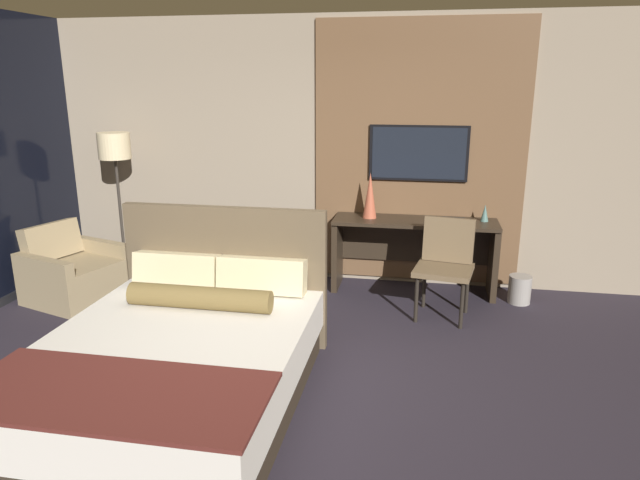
{
  "coord_description": "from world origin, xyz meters",
  "views": [
    {
      "loc": [
        1.06,
        -3.45,
        2.14
      ],
      "look_at": [
        0.23,
        1.04,
        0.86
      ],
      "focal_mm": 32.0,
      "sensor_mm": 36.0,
      "label": 1
    }
  ],
  "objects_px": {
    "tv": "(419,153)",
    "vase_short": "(485,213)",
    "bed": "(178,360)",
    "desk": "(414,243)",
    "book": "(453,220)",
    "waste_bin": "(520,289)",
    "vase_tall": "(370,195)",
    "desk_chair": "(446,259)",
    "armchair_by_window": "(74,275)",
    "floor_lamp": "(115,157)"
  },
  "relations": [
    {
      "from": "bed",
      "to": "floor_lamp",
      "type": "height_order",
      "value": "floor_lamp"
    },
    {
      "from": "vase_tall",
      "to": "waste_bin",
      "type": "relative_size",
      "value": 1.69
    },
    {
      "from": "waste_bin",
      "to": "book",
      "type": "bearing_deg",
      "value": 166.64
    },
    {
      "from": "desk",
      "to": "tv",
      "type": "height_order",
      "value": "tv"
    },
    {
      "from": "tv",
      "to": "desk_chair",
      "type": "bearing_deg",
      "value": -69.24
    },
    {
      "from": "desk",
      "to": "waste_bin",
      "type": "height_order",
      "value": "desk"
    },
    {
      "from": "vase_short",
      "to": "waste_bin",
      "type": "bearing_deg",
      "value": -31.47
    },
    {
      "from": "tv",
      "to": "waste_bin",
      "type": "relative_size",
      "value": 3.61
    },
    {
      "from": "bed",
      "to": "armchair_by_window",
      "type": "xyz_separation_m",
      "value": [
        -1.84,
        1.62,
        -0.05
      ]
    },
    {
      "from": "tv",
      "to": "waste_bin",
      "type": "bearing_deg",
      "value": -19.74
    },
    {
      "from": "desk",
      "to": "book",
      "type": "bearing_deg",
      "value": -3.31
    },
    {
      "from": "waste_bin",
      "to": "desk_chair",
      "type": "bearing_deg",
      "value": -150.84
    },
    {
      "from": "vase_short",
      "to": "book",
      "type": "distance_m",
      "value": 0.32
    },
    {
      "from": "bed",
      "to": "tv",
      "type": "distance_m",
      "value": 3.29
    },
    {
      "from": "book",
      "to": "waste_bin",
      "type": "bearing_deg",
      "value": -13.36
    },
    {
      "from": "armchair_by_window",
      "to": "floor_lamp",
      "type": "relative_size",
      "value": 0.62
    },
    {
      "from": "desk",
      "to": "floor_lamp",
      "type": "bearing_deg",
      "value": -177.49
    },
    {
      "from": "floor_lamp",
      "to": "book",
      "type": "xyz_separation_m",
      "value": [
        3.59,
        0.12,
        -0.56
      ]
    },
    {
      "from": "bed",
      "to": "book",
      "type": "bearing_deg",
      "value": 52.5
    },
    {
      "from": "bed",
      "to": "vase_tall",
      "type": "height_order",
      "value": "vase_tall"
    },
    {
      "from": "desk",
      "to": "floor_lamp",
      "type": "relative_size",
      "value": 1.03
    },
    {
      "from": "desk",
      "to": "vase_tall",
      "type": "distance_m",
      "value": 0.68
    },
    {
      "from": "desk_chair",
      "to": "armchair_by_window",
      "type": "relative_size",
      "value": 0.91
    },
    {
      "from": "armchair_by_window",
      "to": "vase_short",
      "type": "xyz_separation_m",
      "value": [
        4.05,
        0.92,
        0.6
      ]
    },
    {
      "from": "tv",
      "to": "vase_tall",
      "type": "height_order",
      "value": "tv"
    },
    {
      "from": "bed",
      "to": "desk",
      "type": "relative_size",
      "value": 1.32
    },
    {
      "from": "desk_chair",
      "to": "armchair_by_window",
      "type": "xyz_separation_m",
      "value": [
        -3.66,
        -0.28,
        -0.29
      ]
    },
    {
      "from": "vase_short",
      "to": "book",
      "type": "relative_size",
      "value": 0.74
    },
    {
      "from": "armchair_by_window",
      "to": "waste_bin",
      "type": "height_order",
      "value": "armchair_by_window"
    },
    {
      "from": "tv",
      "to": "vase_short",
      "type": "xyz_separation_m",
      "value": [
        0.69,
        -0.15,
        -0.57
      ]
    },
    {
      "from": "waste_bin",
      "to": "vase_tall",
      "type": "bearing_deg",
      "value": 173.64
    },
    {
      "from": "bed",
      "to": "desk_chair",
      "type": "bearing_deg",
      "value": 46.12
    },
    {
      "from": "tv",
      "to": "waste_bin",
      "type": "distance_m",
      "value": 1.7
    },
    {
      "from": "tv",
      "to": "armchair_by_window",
      "type": "relative_size",
      "value": 1.01
    },
    {
      "from": "vase_short",
      "to": "waste_bin",
      "type": "xyz_separation_m",
      "value": [
        0.37,
        -0.23,
        -0.71
      ]
    },
    {
      "from": "bed",
      "to": "desk",
      "type": "distance_m",
      "value": 2.93
    },
    {
      "from": "armchair_by_window",
      "to": "vase_short",
      "type": "bearing_deg",
      "value": -59.44
    },
    {
      "from": "vase_short",
      "to": "floor_lamp",
      "type": "bearing_deg",
      "value": -177.31
    },
    {
      "from": "bed",
      "to": "waste_bin",
      "type": "bearing_deg",
      "value": 41.95
    },
    {
      "from": "desk_chair",
      "to": "armchair_by_window",
      "type": "bearing_deg",
      "value": -165.62
    },
    {
      "from": "floor_lamp",
      "to": "waste_bin",
      "type": "xyz_separation_m",
      "value": [
        4.27,
        -0.04,
        -1.2
      ]
    },
    {
      "from": "desk",
      "to": "armchair_by_window",
      "type": "relative_size",
      "value": 1.66
    },
    {
      "from": "desk_chair",
      "to": "vase_short",
      "type": "height_order",
      "value": "vase_short"
    },
    {
      "from": "bed",
      "to": "vase_short",
      "type": "distance_m",
      "value": 3.41
    },
    {
      "from": "bed",
      "to": "waste_bin",
      "type": "distance_m",
      "value": 3.47
    },
    {
      "from": "bed",
      "to": "desk_chair",
      "type": "height_order",
      "value": "bed"
    },
    {
      "from": "bed",
      "to": "vase_short",
      "type": "relative_size",
      "value": 12.92
    },
    {
      "from": "book",
      "to": "desk",
      "type": "bearing_deg",
      "value": 176.69
    },
    {
      "from": "vase_short",
      "to": "book",
      "type": "height_order",
      "value": "vase_short"
    },
    {
      "from": "armchair_by_window",
      "to": "vase_short",
      "type": "height_order",
      "value": "vase_short"
    }
  ]
}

